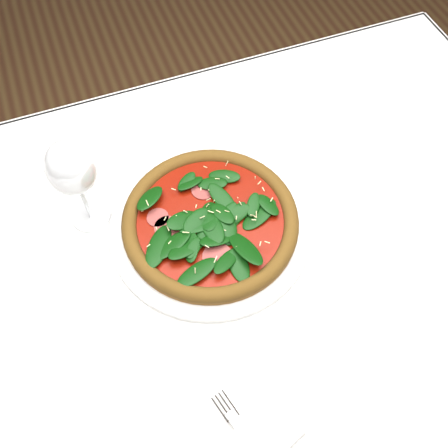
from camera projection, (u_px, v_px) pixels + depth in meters
name	position (u px, v px, depth m)	size (l,w,h in m)	color
ground	(235.00, 365.00, 1.46)	(6.00, 6.00, 0.00)	brown
dining_table	(242.00, 267.00, 0.90)	(1.21, 0.81, 0.75)	white
plate	(211.00, 225.00, 0.82)	(0.33, 0.33, 0.01)	white
pizza	(210.00, 219.00, 0.81)	(0.38, 0.38, 0.04)	olive
wine_glass	(72.00, 170.00, 0.73)	(0.07, 0.07, 0.18)	white
napkin	(252.00, 447.00, 0.65)	(0.13, 0.06, 0.01)	white
fork	(242.00, 430.00, 0.66)	(0.05, 0.13, 0.00)	silver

